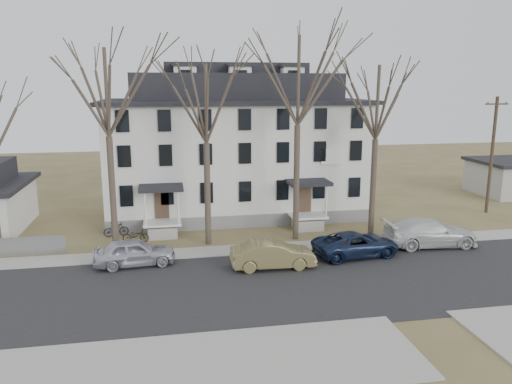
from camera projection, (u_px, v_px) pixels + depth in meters
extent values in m
plane|color=olive|center=(326.00, 299.00, 24.80)|extent=(120.00, 120.00, 0.00)
cube|color=#27272A|center=(315.00, 283.00, 26.73)|extent=(120.00, 10.00, 0.04)
cube|color=#A09F97|center=(288.00, 248.00, 32.50)|extent=(120.00, 2.00, 0.08)
cube|color=#A09F97|center=(163.00, 370.00, 18.59)|extent=(20.00, 5.00, 0.08)
cube|color=gold|center=(365.00, 248.00, 32.51)|extent=(14.00, 0.25, 0.06)
cube|color=slate|center=(236.00, 206.00, 41.65)|extent=(20.00, 10.00, 1.00)
cube|color=silver|center=(235.00, 152.00, 40.70)|extent=(20.00, 10.00, 8.00)
cube|color=black|center=(235.00, 101.00, 39.83)|extent=(20.80, 10.80, 0.30)
cube|color=black|center=(235.00, 87.00, 39.59)|extent=(16.00, 7.00, 2.00)
cube|color=black|center=(234.00, 69.00, 39.30)|extent=(11.00, 4.50, 0.80)
cube|color=white|center=(162.00, 223.00, 34.76)|extent=(2.60, 2.00, 0.16)
cube|color=white|center=(308.00, 216.00, 36.61)|extent=(2.60, 2.00, 0.16)
cube|color=white|center=(332.00, 157.00, 36.92)|extent=(1.60, 0.08, 1.20)
cylinder|color=#473B31|center=(113.00, 194.00, 31.52)|extent=(0.40, 0.40, 7.28)
cylinder|color=#473B31|center=(208.00, 194.00, 32.63)|extent=(0.40, 0.40, 6.76)
cylinder|color=#473B31|center=(296.00, 183.00, 33.58)|extent=(0.40, 0.40, 7.80)
cylinder|color=#473B31|center=(373.00, 188.00, 34.65)|extent=(0.40, 0.40, 6.76)
cylinder|color=#3D3023|center=(492.00, 156.00, 40.51)|extent=(0.28, 0.28, 9.50)
cube|color=#3D3023|center=(497.00, 104.00, 39.64)|extent=(2.00, 0.12, 0.12)
imported|color=silver|center=(135.00, 253.00, 29.13)|extent=(4.83, 2.29, 1.60)
imported|color=olive|center=(273.00, 255.00, 28.74)|extent=(4.91, 1.82, 1.60)
imported|color=#16213D|center=(356.00, 245.00, 30.76)|extent=(5.63, 3.12, 1.49)
imported|color=silver|center=(430.00, 233.00, 32.65)|extent=(6.25, 2.84, 1.77)
imported|color=black|center=(136.00, 236.00, 33.48)|extent=(1.81, 0.80, 0.92)
imported|color=black|center=(116.00, 230.00, 34.72)|extent=(1.78, 0.81, 1.03)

